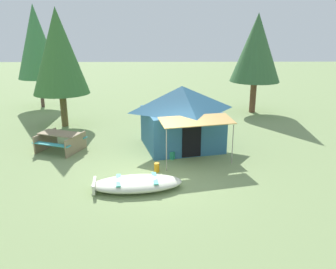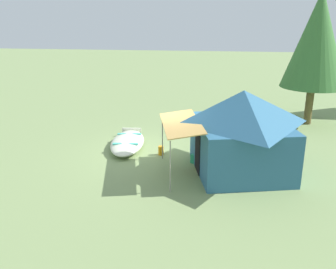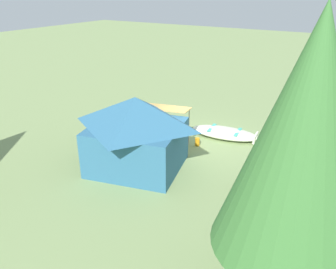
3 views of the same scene
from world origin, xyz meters
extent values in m
plane|color=#7C945B|center=(0.00, 0.00, 0.00)|extent=(80.00, 80.00, 0.00)
ellipsoid|color=beige|center=(-0.69, -1.28, 0.19)|extent=(2.97, 1.53, 0.38)
ellipsoid|color=#4B4B42|center=(-0.69, -1.28, 0.22)|extent=(2.72, 1.36, 0.14)
cube|color=#41B09E|center=(-0.12, -1.21, 0.34)|extent=(0.24, 0.93, 0.04)
cube|color=#41B09E|center=(-1.25, -1.35, 0.34)|extent=(0.24, 0.93, 0.04)
cube|color=beige|center=(-1.99, -1.43, 0.21)|extent=(0.17, 0.78, 0.29)
cube|color=#2E6386|center=(0.92, 2.77, 0.79)|extent=(3.54, 3.33, 1.59)
pyramid|color=#2E6386|center=(0.92, 2.77, 2.09)|extent=(3.82, 3.60, 1.01)
cube|color=black|center=(1.24, 1.45, 0.67)|extent=(0.75, 0.21, 1.27)
cube|color=tan|center=(1.37, 0.93, 1.64)|extent=(2.87, 1.69, 0.16)
cylinder|color=gray|center=(2.69, 0.79, 0.75)|extent=(0.04, 0.04, 1.51)
cylinder|color=gray|center=(0.26, 0.19, 0.75)|extent=(0.04, 0.04, 1.51)
cube|color=#8E7A59|center=(-4.07, 2.34, 0.74)|extent=(1.82, 1.27, 0.04)
cube|color=teal|center=(-4.27, 1.78, 0.46)|extent=(1.65, 0.82, 0.04)
cube|color=teal|center=(-3.87, 2.89, 0.46)|extent=(1.65, 0.82, 0.04)
cube|color=#8E7A59|center=(-4.76, 2.59, 0.36)|extent=(0.55, 1.38, 0.72)
cube|color=#8E7A59|center=(-3.38, 2.08, 0.36)|extent=(0.55, 1.38, 0.72)
cube|color=#238A5F|center=(0.53, 1.52, 0.15)|extent=(0.60, 0.68, 0.30)
cylinder|color=orange|center=(-0.09, 0.08, 0.16)|extent=(0.24, 0.24, 0.32)
cone|color=#396E32|center=(-4.90, 6.09, 3.75)|extent=(2.77, 2.77, 4.12)
camera|label=1|loc=(0.14, -11.25, 4.90)|focal=37.21mm
camera|label=2|loc=(11.83, 2.01, 4.72)|focal=38.93mm
camera|label=3|loc=(-5.62, 11.39, 5.95)|focal=36.63mm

